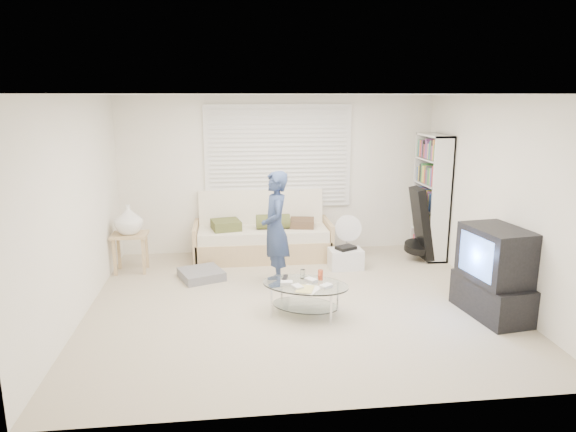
{
  "coord_description": "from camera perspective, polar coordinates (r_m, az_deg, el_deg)",
  "views": [
    {
      "loc": [
        -0.79,
        -5.86,
        2.49
      ],
      "look_at": [
        -0.07,
        0.3,
        1.03
      ],
      "focal_mm": 32.0,
      "sensor_mm": 36.0,
      "label": 1
    }
  ],
  "objects": [
    {
      "name": "window_blinds",
      "position": [
        8.16,
        -1.07,
        6.63
      ],
      "size": [
        2.32,
        0.08,
        1.62
      ],
      "color": "silver",
      "rests_on": "ground"
    },
    {
      "name": "side_table",
      "position": [
        7.63,
        -17.28,
        -0.68
      ],
      "size": [
        0.5,
        0.4,
        0.99
      ],
      "color": "tan",
      "rests_on": "ground"
    },
    {
      "name": "grey_floor_pillow",
      "position": [
        7.29,
        -9.61,
        -6.4
      ],
      "size": [
        0.7,
        0.7,
        0.12
      ],
      "primitive_type": "cube",
      "rotation": [
        0.0,
        0.0,
        0.37
      ],
      "color": "slate",
      "rests_on": "ground"
    },
    {
      "name": "room_shell",
      "position": [
        6.45,
        0.44,
        5.59
      ],
      "size": [
        5.02,
        4.52,
        2.51
      ],
      "color": "white",
      "rests_on": "ground"
    },
    {
      "name": "bookshelf",
      "position": [
        8.27,
        15.58,
        2.09
      ],
      "size": [
        0.3,
        0.81,
        1.92
      ],
      "color": "white",
      "rests_on": "ground"
    },
    {
      "name": "tv_unit",
      "position": [
        6.35,
        21.93,
        -5.93
      ],
      "size": [
        0.64,
        1.02,
        1.04
      ],
      "color": "black",
      "rests_on": "ground"
    },
    {
      "name": "guitar_case",
      "position": [
        8.1,
        14.52,
        -1.42
      ],
      "size": [
        0.41,
        0.42,
        1.12
      ],
      "color": "black",
      "rests_on": "ground"
    },
    {
      "name": "floor_fan",
      "position": [
        8.05,
        6.6,
        -1.86
      ],
      "size": [
        0.42,
        0.28,
        0.7
      ],
      "color": "white",
      "rests_on": "ground"
    },
    {
      "name": "standing_person",
      "position": [
        6.78,
        -1.42,
        -1.46
      ],
      "size": [
        0.39,
        0.58,
        1.54
      ],
      "primitive_type": "imported",
      "rotation": [
        0.0,
        0.0,
        -1.53
      ],
      "color": "navy",
      "rests_on": "ground"
    },
    {
      "name": "futon_sofa",
      "position": [
        8.05,
        -2.84,
        -2.27
      ],
      "size": [
        2.11,
        0.85,
        1.03
      ],
      "color": "tan",
      "rests_on": "ground"
    },
    {
      "name": "coffee_table",
      "position": [
        5.98,
        1.94,
        -8.18
      ],
      "size": [
        1.18,
        0.98,
        0.5
      ],
      "color": "silver",
      "rests_on": "ground"
    },
    {
      "name": "ground",
      "position": [
        6.42,
        0.95,
        -9.57
      ],
      "size": [
        5.0,
        5.0,
        0.0
      ],
      "primitive_type": "plane",
      "color": "#B9AC90",
      "rests_on": "ground"
    },
    {
      "name": "storage_bin",
      "position": [
        7.63,
        6.42,
        -4.68
      ],
      "size": [
        0.49,
        0.35,
        0.34
      ],
      "color": "white",
      "rests_on": "ground"
    }
  ]
}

